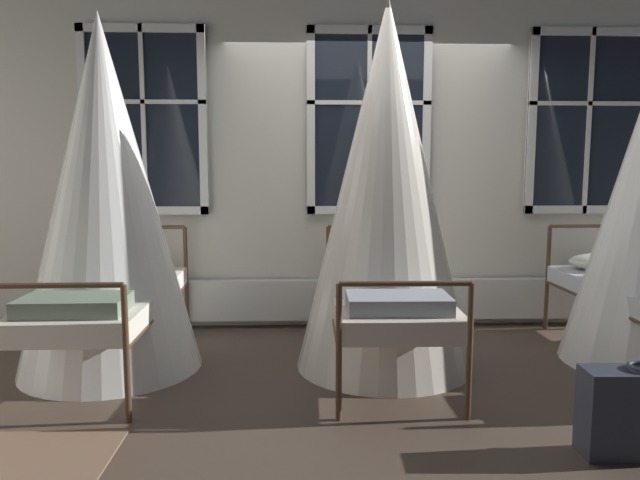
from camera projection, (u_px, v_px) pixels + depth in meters
name	position (u px, v px, depth m)	size (l,w,h in m)	color
ground	(381.00, 359.00, 4.42)	(18.89, 18.89, 0.00)	#4C3D33
back_wall_with_windows	(367.00, 158.00, 5.28)	(8.56, 0.10, 3.02)	beige
window_bank	(368.00, 210.00, 5.22)	(4.96, 0.10, 2.56)	black
cot_first	(106.00, 202.00, 4.10)	(1.26, 1.91, 2.48)	#4C3323
cot_second	(385.00, 194.00, 4.14)	(1.26, 1.92, 2.58)	#4C3323
rug_first	(32.00, 457.00, 2.93)	(0.80, 0.56, 0.01)	brown
suitcase_dark	(639.00, 412.00, 2.93)	(0.57, 0.23, 0.47)	#2D3342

